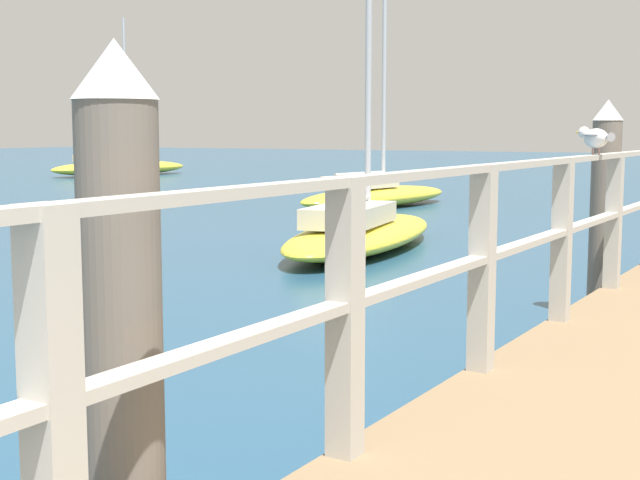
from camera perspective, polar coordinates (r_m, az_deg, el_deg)
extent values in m
cube|color=#B2ADA3|center=(2.46, -16.57, -11.14)|extent=(0.12, 0.12, 1.14)
cube|color=#B2ADA3|center=(3.64, 1.60, -4.99)|extent=(0.12, 0.12, 1.14)
cube|color=#B2ADA3|center=(5.02, 10.23, -1.80)|extent=(0.12, 0.12, 1.14)
cube|color=#B2ADA3|center=(6.48, 15.06, 0.02)|extent=(0.12, 0.12, 1.14)
cube|color=#B2ADA3|center=(7.96, 18.10, 1.16)|extent=(0.12, 0.12, 1.14)
cylinder|color=#6B6056|center=(3.20, -12.36, -9.28)|extent=(0.28, 0.28, 1.98)
cone|color=white|center=(3.09, -12.89, 10.52)|extent=(0.29, 0.29, 0.20)
cylinder|color=#6B6056|center=(9.30, 17.55, 1.14)|extent=(0.28, 0.28, 1.98)
cone|color=white|center=(9.26, 17.79, 7.85)|extent=(0.29, 0.29, 0.20)
ellipsoid|color=white|center=(7.25, 17.08, 6.18)|extent=(0.29, 0.29, 0.15)
sphere|color=white|center=(7.40, 16.38, 6.56)|extent=(0.09, 0.09, 0.09)
cone|color=gold|center=(7.46, 16.13, 6.57)|extent=(0.05, 0.05, 0.02)
cone|color=#939399|center=(7.11, 17.79, 6.23)|extent=(0.11, 0.11, 0.07)
ellipsoid|color=#939399|center=(7.25, 17.09, 6.39)|extent=(0.28, 0.28, 0.04)
cylinder|color=tan|center=(7.23, 16.92, 5.39)|extent=(0.01, 0.01, 0.05)
cylinder|color=tan|center=(7.26, 17.26, 5.39)|extent=(0.01, 0.01, 0.05)
ellipsoid|color=gold|center=(22.34, 3.61, 2.75)|extent=(2.38, 5.74, 0.50)
cylinder|color=#B2B2B7|center=(22.62, 4.11, 12.34)|extent=(0.10, 0.10, 7.03)
cylinder|color=#B2B2B7|center=(21.75, 2.55, 4.23)|extent=(0.36, 1.94, 0.08)
cube|color=beige|center=(21.78, 2.60, 3.70)|extent=(1.17, 2.11, 0.30)
ellipsoid|color=gold|center=(14.36, 2.70, 0.33)|extent=(2.73, 5.84, 0.46)
cylinder|color=#B2B2B7|center=(14.63, 3.11, 13.77)|extent=(0.10, 0.10, 6.33)
cylinder|color=#B2B2B7|center=(13.63, 1.85, 2.43)|extent=(0.46, 1.95, 0.08)
cube|color=beige|center=(13.68, 1.88, 1.60)|extent=(1.31, 2.17, 0.30)
ellipsoid|color=gold|center=(39.16, -12.52, 4.47)|extent=(3.22, 6.84, 0.62)
cylinder|color=#B2B2B7|center=(39.36, -12.25, 9.28)|extent=(0.10, 0.10, 5.95)
cylinder|color=#B2B2B7|center=(38.67, -13.54, 5.40)|extent=(0.53, 2.27, 0.08)
cube|color=beige|center=(38.69, -13.49, 5.10)|extent=(1.55, 2.54, 0.30)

